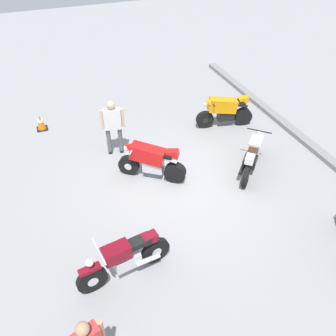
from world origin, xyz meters
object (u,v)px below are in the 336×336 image
Objects in this scene: motorcycle_orange_sportbike at (225,110)px; traffic_cone at (41,122)px; motorcycle_maroon_cruiser at (125,258)px; motorcycle_silver_cruiser at (253,156)px; person_in_white_shirt at (113,124)px; motorcycle_red_sportbike at (151,160)px.

traffic_cone is (-2.05, -5.89, -0.33)m from motorcycle_orange_sportbike.
motorcycle_maroon_cruiser is 6.59m from motorcycle_orange_sportbike.
motorcycle_silver_cruiser and motorcycle_maroon_cruiser have the same top height.
person_in_white_shirt is 3.12m from traffic_cone.
motorcycle_silver_cruiser is 0.76× the size of motorcycle_maroon_cruiser.
motorcycle_red_sportbike is at bearing -127.49° from motorcycle_maroon_cruiser.
motorcycle_maroon_cruiser is at bearing 55.77° from motorcycle_orange_sportbike.
motorcycle_maroon_cruiser is 1.17× the size of person_in_white_shirt.
person_in_white_shirt is (-2.28, -3.44, 0.52)m from motorcycle_silver_cruiser.
motorcycle_silver_cruiser is 0.82× the size of motorcycle_orange_sportbike.
motorcycle_maroon_cruiser is 4.48m from person_in_white_shirt.
motorcycle_silver_cruiser is at bearing 92.20° from motorcycle_orange_sportbike.
motorcycle_orange_sportbike is 6.24m from traffic_cone.
person_in_white_shirt reaches higher than motorcycle_silver_cruiser.
motorcycle_maroon_cruiser is 6.70m from traffic_cone.
motorcycle_maroon_cruiser reaches higher than traffic_cone.
motorcycle_red_sportbike is at bearing -145.58° from person_in_white_shirt.
motorcycle_red_sportbike is 4.62m from traffic_cone.
motorcycle_orange_sportbike is at bearing -145.23° from motorcycle_maroon_cruiser.
motorcycle_red_sportbike is at bearing 35.30° from traffic_cone.
motorcycle_orange_sportbike is (-2.47, 0.43, 0.07)m from motorcycle_silver_cruiser.
motorcycle_maroon_cruiser is at bearing 96.89° from motorcycle_red_sportbike.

